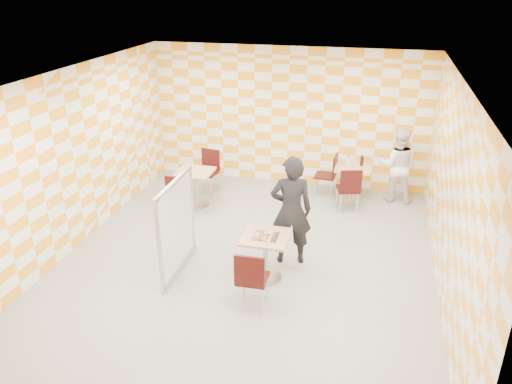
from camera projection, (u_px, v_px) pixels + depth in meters
The scene contains 15 objects.
room_shell at pixel (255, 164), 8.17m from camera, with size 7.00×7.00×7.00m.
main_table at pixel (266, 250), 7.58m from camera, with size 0.70×0.70×0.75m.
second_table at pixel (352, 177), 10.26m from camera, with size 0.70×0.70×0.75m.
empty_table at pixel (195, 182), 10.02m from camera, with size 0.70×0.70×0.75m.
chair_main_front at pixel (251, 277), 6.85m from camera, with size 0.43×0.44×0.92m.
chair_second_front at pixel (349, 187), 9.73m from camera, with size 0.52×0.53×0.92m.
chair_second_side at pixel (330, 172), 10.44m from camera, with size 0.46×0.45×0.92m.
chair_empty_near at pixel (178, 193), 9.45m from camera, with size 0.48×0.49×0.92m.
chair_empty_far at pixel (209, 167), 10.69m from camera, with size 0.47×0.48×0.92m.
partition at pixel (177, 226), 7.68m from camera, with size 0.08×1.38×1.55m.
man_dark at pixel (291, 211), 7.90m from camera, with size 0.67×0.44×1.83m, color black.
man_white at pixel (398, 165), 10.17m from camera, with size 0.75×0.59×1.55m, color white.
pizza_on_foil at pixel (265, 235), 7.47m from camera, with size 0.40×0.40×0.04m.
sport_bottle at pixel (349, 161), 10.20m from camera, with size 0.06×0.06×0.20m.
soda_bottle at pixel (362, 161), 10.17m from camera, with size 0.07×0.07×0.23m.
Camera 1 is at (1.87, -6.89, 4.37)m, focal length 35.00 mm.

